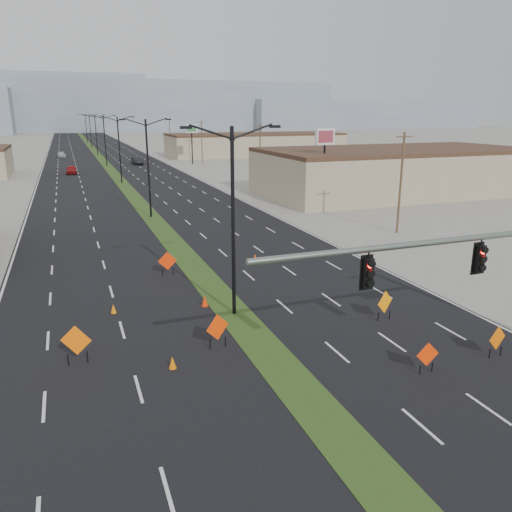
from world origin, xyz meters
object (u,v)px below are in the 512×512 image
object	(u,v)px
streetlight_0	(233,217)
streetlight_5	(90,130)
car_far	(62,155)
construction_sign_2	(167,262)
streetlight_3	(105,139)
streetlight_1	(148,165)
construction_sign_5	(385,303)
car_left	(71,170)
construction_sign_0	(76,342)
pole_sign_east_near	(325,143)
pole_sign_east_far	(192,132)
construction_sign_3	(427,356)
cone_3	(113,309)
cone_2	(255,257)
construction_sign_1	(218,328)
streetlight_4	(96,134)
cone_1	(205,301)
streetlight_6	(86,127)
cone_0	(172,363)
streetlight_2	(119,148)
car_mid	(137,161)
construction_sign_4	(497,339)

from	to	relation	value
streetlight_0	streetlight_5	size ratio (longest dim) A/B	1.00
streetlight_5	car_far	world-z (taller)	streetlight_5
construction_sign_2	streetlight_3	bearing A→B (deg)	93.43
streetlight_0	streetlight_1	xyz separation A→B (m)	(0.00, 28.00, 0.00)
construction_sign_5	car_left	bearing A→B (deg)	78.80
construction_sign_0	construction_sign_5	bearing A→B (deg)	20.47
pole_sign_east_near	pole_sign_east_far	xyz separation A→B (m)	(-3.45, 52.22, -0.55)
construction_sign_3	cone_3	distance (m)	16.43
cone_2	construction_sign_3	bearing A→B (deg)	-87.00
construction_sign_1	pole_sign_east_far	size ratio (longest dim) A/B	0.21
streetlight_1	streetlight_4	xyz separation A→B (m)	(0.00, 84.00, 0.00)
streetlight_0	construction_sign_1	xyz separation A→B (m)	(-2.00, -3.63, -4.41)
pole_sign_east_far	construction_sign_5	bearing A→B (deg)	-113.07
streetlight_0	construction_sign_2	distance (m)	9.33
car_left	cone_3	xyz separation A→B (m)	(0.92, -69.03, -0.47)
construction_sign_5	cone_1	world-z (taller)	construction_sign_5
streetlight_6	construction_sign_0	size ratio (longest dim) A/B	5.49
car_left	cone_3	bearing A→B (deg)	-89.10
streetlight_5	cone_3	distance (m)	137.78
cone_0	streetlight_2	bearing A→B (deg)	85.88
car_far	streetlight_2	bearing A→B (deg)	-84.51
streetlight_1	construction_sign_2	xyz separation A→B (m)	(-2.11, -20.07, -4.44)
car_far	cone_1	bearing A→B (deg)	-90.04
streetlight_5	streetlight_6	bearing A→B (deg)	90.00
streetlight_3	streetlight_0	bearing A→B (deg)	-90.00
streetlight_1	cone_2	distance (m)	20.10
cone_3	construction_sign_5	bearing A→B (deg)	-24.36
car_far	cone_0	distance (m)	112.55
car_left	construction_sign_3	size ratio (longest dim) A/B	3.05
construction_sign_1	pole_sign_east_near	world-z (taller)	pole_sign_east_near
streetlight_3	construction_sign_0	distance (m)	87.45
car_far	construction_sign_2	xyz separation A→B (m)	(6.61, -99.72, 0.34)
streetlight_4	construction_sign_1	bearing A→B (deg)	-90.99
streetlight_6	pole_sign_east_far	size ratio (longest dim) A/B	1.22
car_mid	cone_3	size ratio (longest dim) A/B	8.91
cone_1	streetlight_2	bearing A→B (deg)	88.72
cone_1	construction_sign_1	bearing A→B (deg)	-98.44
streetlight_3	pole_sign_east_far	size ratio (longest dim) A/B	1.22
cone_2	pole_sign_east_far	xyz separation A→B (m)	(12.78, 72.16, 6.38)
streetlight_5	construction_sign_4	world-z (taller)	streetlight_5
streetlight_1	construction_sign_4	bearing A→B (deg)	-75.61
construction_sign_0	construction_sign_3	xyz separation A→B (m)	(13.77, -6.04, -0.25)
car_far	cone_1	size ratio (longest dim) A/B	6.56
cone_1	cone_3	bearing A→B (deg)	171.13
streetlight_3	pole_sign_east_near	world-z (taller)	streetlight_3
streetlight_1	pole_sign_east_near	xyz separation A→B (m)	(20.87, 1.07, 1.77)
streetlight_1	cone_0	size ratio (longest dim) A/B	17.57
car_left	construction_sign_1	distance (m)	75.29
car_mid	streetlight_3	bearing A→B (deg)	178.91
construction_sign_3	cone_0	world-z (taller)	construction_sign_3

